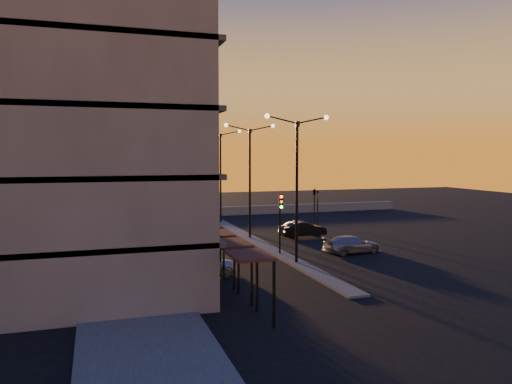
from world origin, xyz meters
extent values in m
plane|color=black|center=(0.00, 0.00, 0.00)|extent=(120.00, 120.00, 0.00)
cube|color=#484845|center=(-10.50, 4.00, 0.06)|extent=(5.00, 40.00, 0.12)
cube|color=#484845|center=(0.00, 10.00, 0.06)|extent=(1.20, 36.00, 0.12)
cube|color=slate|center=(2.00, 26.00, 0.50)|extent=(44.00, 0.50, 1.00)
cylinder|color=slate|center=(-14.00, 2.00, 12.50)|extent=(14.00, 14.00, 25.00)
cube|color=slate|center=(-14.00, -3.00, 12.50)|extent=(14.00, 10.00, 25.00)
cylinder|color=black|center=(-14.00, 2.00, 1.60)|extent=(14.16, 14.16, 2.40)
cube|color=black|center=(-6.80, -2.00, 3.60)|extent=(0.15, 3.20, 1.20)
cylinder|color=black|center=(0.00, 0.00, 4.50)|extent=(0.18, 0.18, 9.00)
cube|color=black|center=(0.00, 0.00, 8.90)|extent=(0.25, 0.25, 0.35)
sphere|color=#FFE5B2|center=(-2.00, 0.00, 9.35)|extent=(0.32, 0.32, 0.32)
sphere|color=#FFE5B2|center=(2.00, 0.00, 9.35)|extent=(0.32, 0.32, 0.32)
cylinder|color=black|center=(0.00, 10.00, 4.50)|extent=(0.18, 0.18, 9.00)
cube|color=black|center=(0.00, 10.00, 8.90)|extent=(0.25, 0.25, 0.35)
sphere|color=#FFE5B2|center=(-2.00, 10.00, 9.35)|extent=(0.32, 0.32, 0.32)
sphere|color=#FFE5B2|center=(2.00, 10.00, 9.35)|extent=(0.32, 0.32, 0.32)
cylinder|color=black|center=(0.00, 20.00, 4.50)|extent=(0.18, 0.18, 9.00)
cube|color=black|center=(0.00, 20.00, 8.90)|extent=(0.25, 0.25, 0.35)
sphere|color=#FFE5B2|center=(-2.00, 20.00, 9.35)|extent=(0.32, 0.32, 0.32)
sphere|color=#FFE5B2|center=(2.00, 20.00, 9.35)|extent=(0.32, 0.32, 0.32)
cylinder|color=black|center=(0.00, 3.00, 1.60)|extent=(0.12, 0.12, 3.20)
cube|color=black|center=(0.00, 2.82, 3.75)|extent=(0.28, 0.16, 1.00)
sphere|color=#FF0C05|center=(0.00, 2.72, 4.10)|extent=(0.20, 0.20, 0.20)
sphere|color=orange|center=(0.00, 2.72, 3.75)|extent=(0.20, 0.20, 0.20)
sphere|color=#0CFF26|center=(0.00, 2.72, 3.40)|extent=(0.20, 0.20, 0.20)
cylinder|color=black|center=(8.00, 14.00, 1.40)|extent=(0.12, 0.12, 2.80)
imported|color=black|center=(8.00, 14.00, 3.20)|extent=(0.13, 0.16, 0.80)
cylinder|color=black|center=(9.50, 18.00, 1.40)|extent=(0.12, 0.12, 2.80)
imported|color=black|center=(9.50, 18.00, 3.20)|extent=(0.42, 1.99, 0.80)
imported|color=silver|center=(-6.50, -1.21, 0.72)|extent=(4.32, 1.99, 1.44)
imported|color=black|center=(4.56, 9.54, 0.66)|extent=(4.11, 1.67, 1.32)
imported|color=gray|center=(5.12, 2.06, 0.62)|extent=(4.39, 2.10, 1.23)
camera|label=1|loc=(-12.18, -29.13, 7.01)|focal=35.00mm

